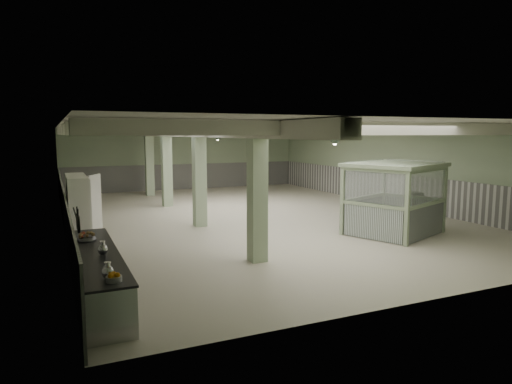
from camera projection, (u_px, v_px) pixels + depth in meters
name	position (u px, v px, depth m)	size (l,w,h in m)	color
floor	(252.00, 216.00, 18.35)	(20.00, 20.00, 0.00)	beige
ceiling	(252.00, 126.00, 17.89)	(14.00, 20.00, 0.02)	beige
wall_back	(185.00, 159.00, 27.17)	(14.00, 0.02, 3.60)	#91A785
wall_front	(454.00, 209.00, 9.07)	(14.00, 0.02, 3.60)	#91A785
wall_left	(61.00, 179.00, 15.27)	(0.02, 20.00, 3.60)	#91A785
wall_right	(391.00, 166.00, 20.97)	(0.02, 20.00, 3.60)	#91A785
wainscot_left	(64.00, 210.00, 15.42)	(0.05, 19.90, 1.50)	silver
wainscot_right	(390.00, 189.00, 21.09)	(0.05, 19.90, 1.50)	silver
wainscot_back	(185.00, 177.00, 27.28)	(13.90, 0.05, 1.50)	silver
girder	(191.00, 131.00, 16.90)	(0.45, 19.90, 0.40)	silver
beam_a	(376.00, 129.00, 11.13)	(13.90, 0.35, 0.32)	silver
beam_b	(321.00, 129.00, 13.39)	(13.90, 0.35, 0.32)	silver
beam_c	(282.00, 130.00, 15.65)	(13.90, 0.35, 0.32)	silver
beam_d	(252.00, 131.00, 17.91)	(13.90, 0.35, 0.32)	silver
beam_e	(230.00, 131.00, 20.18)	(13.90, 0.35, 0.32)	silver
beam_f	(211.00, 131.00, 22.44)	(13.90, 0.35, 0.32)	silver
beam_g	(197.00, 131.00, 24.70)	(13.90, 0.35, 0.32)	silver
column_a	(257.00, 193.00, 11.67)	(0.42, 0.42, 3.60)	#B0C8A1
column_b	(199.00, 176.00, 16.20)	(0.42, 0.42, 3.60)	#B0C8A1
column_c	(167.00, 167.00, 20.72)	(0.42, 0.42, 3.60)	#B0C8A1
column_d	(149.00, 162.00, 24.34)	(0.42, 0.42, 3.60)	#B0C8A1
hook_rail	(75.00, 213.00, 8.42)	(0.02, 0.02, 1.20)	black
pendant_front	(335.00, 142.00, 13.64)	(0.44, 0.44, 0.22)	#2D3C2D
pendant_mid	(259.00, 140.00, 18.62)	(0.44, 0.44, 0.22)	#2D3C2D
pendant_back	(218.00, 139.00, 23.14)	(0.44, 0.44, 0.22)	#2D3C2D
prep_counter	(97.00, 274.00, 9.30)	(0.85, 4.86, 0.91)	#B3B3B7
pitcher_near	(103.00, 248.00, 9.05)	(0.19, 0.22, 0.28)	#B3B3B7
pitcher_far	(108.00, 271.00, 7.55)	(0.19, 0.23, 0.29)	#B3B3B7
veg_colander	(86.00, 237.00, 10.22)	(0.44, 0.44, 0.20)	#46464B
orange_bowl	(114.00, 280.00, 7.39)	(0.26, 0.26, 0.09)	#B2B2B7
skillet_near	(79.00, 225.00, 8.41)	(0.31, 0.31, 0.04)	black
skillet_far	(78.00, 221.00, 8.73)	(0.31, 0.31, 0.04)	black
walkin_cooler	(79.00, 213.00, 13.40)	(0.91, 2.17, 1.99)	white
guard_booth	(394.00, 185.00, 14.96)	(3.63, 3.38, 2.39)	#95A987
filing_cabinet	(415.00, 209.00, 16.24)	(0.40, 0.57, 1.24)	#616151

